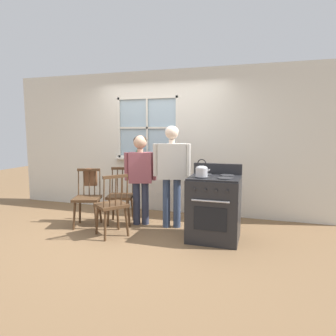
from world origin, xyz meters
name	(u,v)px	position (x,y,z in m)	size (l,w,h in m)	color
ground_plane	(134,233)	(0.00, 0.00, 0.00)	(16.00, 16.00, 0.00)	brown
wall_back	(163,143)	(0.02, 1.40, 1.33)	(6.40, 0.16, 2.70)	silver
chair_by_window	(87,199)	(-0.87, 0.12, 0.46)	(0.52, 0.51, 0.95)	#4C331E
chair_near_wall	(112,206)	(-0.27, -0.17, 0.46)	(0.57, 0.58, 0.95)	#4C331E
chair_center_cluster	(121,197)	(-0.43, 0.44, 0.46)	(0.50, 0.49, 0.95)	#4C331E
person_elderly_left	(140,170)	(-0.07, 0.47, 0.92)	(0.53, 0.32, 1.50)	#2D3347
person_teen_center	(172,166)	(0.47, 0.48, 1.01)	(0.61, 0.32, 1.65)	#384766
stove	(214,208)	(1.21, 0.14, 0.47)	(0.72, 0.68, 1.08)	#232326
kettle	(202,171)	(1.05, 0.01, 1.02)	(0.21, 0.17, 0.25)	#B7B7BC
potted_plant	(139,154)	(-0.46, 1.31, 1.11)	(0.17, 0.17, 0.24)	#42474C
handbag	(90,178)	(-0.95, 0.34, 0.77)	(0.24, 0.23, 0.31)	brown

